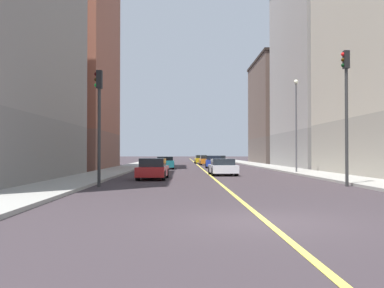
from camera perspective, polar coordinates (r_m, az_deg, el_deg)
name	(u,v)px	position (r m, az deg, el deg)	size (l,w,h in m)	color
ground_plane	(266,222)	(11.62, 9.16, -9.50)	(400.00, 400.00, 0.00)	#372E33
sidewalk_left	(260,165)	(61.19, 8.47, -2.60)	(3.08, 168.00, 0.15)	#9E9B93
sidewalk_right	(136,165)	(60.64, -6.95, -2.62)	(3.08, 168.00, 0.15)	#9E9B93
lane_center_stripe	(198,166)	(60.37, 0.79, -2.70)	(0.16, 154.00, 0.01)	#E5D14C
building_left_mid	(325,68)	(55.65, 16.13, 9.08)	(9.41, 19.01, 22.96)	gray
building_left_far	(284,112)	(75.60, 11.34, 3.97)	(9.41, 17.89, 16.68)	brown
building_right_midblock	(67,54)	(50.86, -15.30, 10.78)	(9.41, 15.85, 24.24)	brown
traffic_light_left_near	(346,100)	(24.58, 18.59, 5.22)	(0.40, 0.32, 6.87)	#2D2D2D
traffic_light_right_near	(99,111)	(23.46, -11.48, 4.02)	(0.40, 0.32, 5.82)	#2D2D2D
street_lamp_left_near	(296,116)	(38.54, 12.81, 3.38)	(0.36, 0.36, 7.54)	#4C4C51
car_red	(153,169)	(29.61, -4.87, -3.11)	(1.93, 4.64, 1.35)	red
car_blue	(214,162)	(51.68, 2.71, -2.24)	(1.99, 4.33, 1.38)	#23389E
car_orange	(206,160)	(63.47, 1.80, -2.04)	(1.97, 4.08, 1.31)	orange
car_black	(220,160)	(73.89, 3.47, -1.94)	(1.97, 4.06, 1.25)	black
car_yellow	(201,159)	(71.54, 1.13, -1.93)	(2.03, 4.22, 1.34)	gold
car_teal	(165,163)	(48.23, -3.35, -2.35)	(1.98, 4.50, 1.29)	#196670
car_white	(223,167)	(34.75, 3.83, -2.89)	(2.04, 4.21, 1.24)	white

